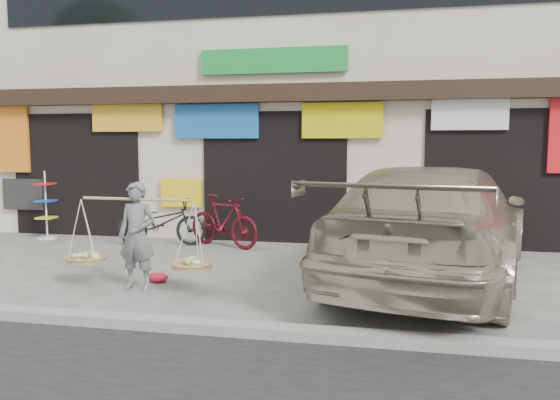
% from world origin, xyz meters
% --- Properties ---
extents(ground, '(70.00, 70.00, 0.00)m').
position_xyz_m(ground, '(0.00, 0.00, 0.00)').
color(ground, gray).
rests_on(ground, ground).
extents(kerb, '(70.00, 0.25, 0.12)m').
position_xyz_m(kerb, '(0.00, -2.00, 0.06)').
color(kerb, gray).
rests_on(kerb, ground).
extents(shophouse_block, '(14.00, 6.32, 7.00)m').
position_xyz_m(shophouse_block, '(-0.00, 6.42, 3.45)').
color(shophouse_block, beige).
rests_on(shophouse_block, ground).
extents(street_vendor, '(2.20, 0.63, 1.51)m').
position_xyz_m(street_vendor, '(-1.11, -0.49, 0.69)').
color(street_vendor, slate).
rests_on(street_vendor, ground).
extents(bike_0, '(1.88, 0.95, 0.94)m').
position_xyz_m(bike_0, '(-2.14, 2.69, 0.47)').
color(bike_0, black).
rests_on(bike_0, ground).
extents(bike_1, '(1.78, 1.17, 1.04)m').
position_xyz_m(bike_1, '(-0.87, 2.76, 0.52)').
color(bike_1, '#530E17').
rests_on(bike_1, ground).
extents(suv, '(3.73, 6.34, 1.72)m').
position_xyz_m(suv, '(3.00, 0.81, 0.86)').
color(suv, '#AFA58D').
rests_on(suv, ground).
extents(display_rack, '(0.40, 0.40, 1.46)m').
position_xyz_m(display_rack, '(-4.88, 2.91, 0.59)').
color(display_rack, silver).
rests_on(display_rack, ground).
extents(red_bag, '(0.31, 0.25, 0.14)m').
position_xyz_m(red_bag, '(-0.99, -0.09, 0.07)').
color(red_bag, red).
rests_on(red_bag, ground).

